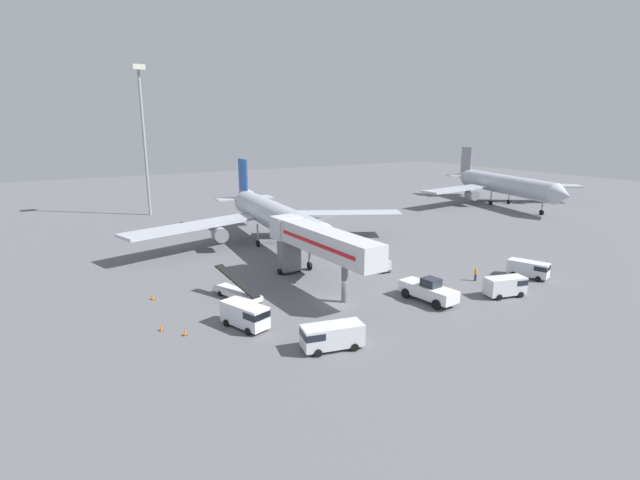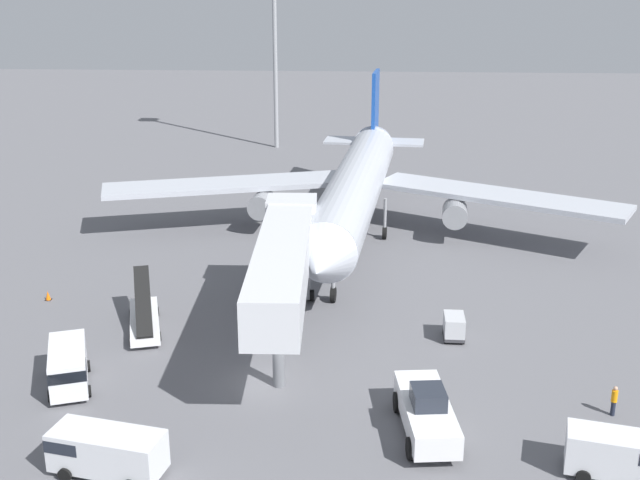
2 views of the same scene
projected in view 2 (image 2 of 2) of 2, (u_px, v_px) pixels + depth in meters
The scene contains 11 objects.
ground_plane at pixel (268, 384), 45.62m from camera, with size 300.00×300.00×0.00m, color slate.
airplane_at_gate at pixel (357, 185), 68.71m from camera, with size 46.09×42.75×12.70m.
jet_bridge at pixel (285, 258), 49.16m from camera, with size 3.84×19.88×7.43m.
pushback_tug at pixel (426, 412), 40.35m from camera, with size 3.22×6.94×2.72m.
belt_loader_truck at pixel (144, 318), 52.40m from camera, with size 3.66×7.03×3.23m.
service_van_rear_left at pixel (620, 454), 36.83m from camera, with size 4.90×2.92×2.22m.
service_van_rear_right at pixel (104, 450), 37.15m from camera, with size 5.64×3.16×2.19m.
service_van_outer_right at pixel (68, 366), 44.84m from camera, with size 3.55×5.35×2.34m.
baggage_cart_outer_left at pixel (454, 326), 50.96m from camera, with size 1.33×2.06×1.59m.
ground_crew_worker_foreground at pixel (614, 400), 42.12m from camera, with size 0.45×0.45×1.72m.
safety_cone_bravo at pixel (48, 296), 57.16m from camera, with size 0.44×0.44×0.67m.
Camera 2 is at (5.35, -40.33, 22.41)m, focal length 44.81 mm.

